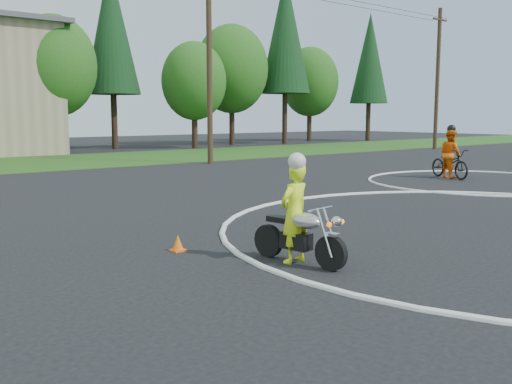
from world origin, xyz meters
TOP-DOWN VIEW (x-y plane):
  - grass_strip at (0.00, 27.00)m, footprint 120.00×10.00m
  - course_markings at (2.17, 4.35)m, footprint 19.05×19.05m
  - primary_motorcycle at (-5.25, 3.78)m, footprint 0.66×1.88m
  - rider_primary_grp at (-5.26, 3.91)m, footprint 0.66×0.48m
  - rider_second_grp at (8.32, 9.44)m, footprint 1.48×2.30m
  - treeline at (14.78, 34.61)m, footprint 38.20×8.10m
  - utility_poles at (5.00, 21.00)m, footprint 41.60×1.12m

SIDE VIEW (x-z plane):
  - course_markings at x=2.17m, z-range -0.05..0.07m
  - grass_strip at x=0.00m, z-range 0.00..0.02m
  - primary_motorcycle at x=-5.25m, z-range -0.01..0.98m
  - rider_second_grp at x=8.32m, z-range -0.31..1.78m
  - rider_primary_grp at x=-5.26m, z-range -0.03..1.81m
  - utility_poles at x=5.00m, z-range 0.20..10.20m
  - treeline at x=14.78m, z-range -0.64..13.88m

